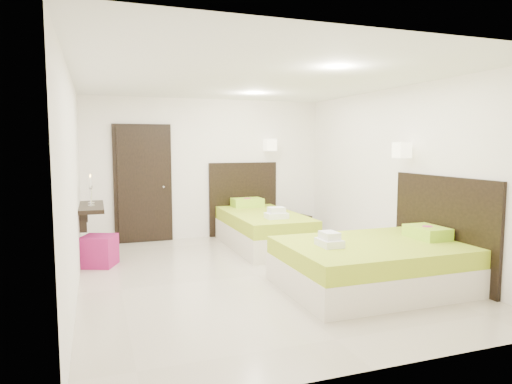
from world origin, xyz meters
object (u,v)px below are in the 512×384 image
object	(u,v)px
bed_single	(261,226)
bed_double	(377,262)
ottoman	(99,251)
nightstand	(298,225)

from	to	relation	value
bed_single	bed_double	distance (m)	2.72
ottoman	nightstand	bearing A→B (deg)	17.10
ottoman	bed_single	bearing A→B (deg)	10.13
bed_double	bed_single	bearing A→B (deg)	101.51
bed_double	nightstand	bearing A→B (deg)	82.18
bed_double	ottoman	world-z (taller)	bed_double
bed_single	bed_double	world-z (taller)	bed_single
bed_single	bed_double	size ratio (longest dim) A/B	1.04
bed_double	nightstand	xyz separation A→B (m)	(0.46, 3.32, -0.13)
bed_single	nightstand	bearing A→B (deg)	33.22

